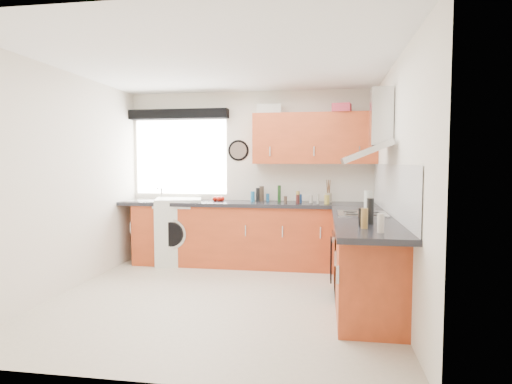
% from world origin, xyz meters
% --- Properties ---
extents(ground_plane, '(3.60, 3.60, 0.00)m').
position_xyz_m(ground_plane, '(0.00, 0.00, 0.00)').
color(ground_plane, beige).
extents(ceiling, '(3.60, 3.60, 0.02)m').
position_xyz_m(ceiling, '(0.00, 0.00, 2.50)').
color(ceiling, white).
rests_on(ceiling, wall_back).
extents(wall_back, '(3.60, 0.02, 2.50)m').
position_xyz_m(wall_back, '(0.00, 1.80, 1.25)').
color(wall_back, silver).
rests_on(wall_back, ground_plane).
extents(wall_front, '(3.60, 0.02, 2.50)m').
position_xyz_m(wall_front, '(0.00, -1.80, 1.25)').
color(wall_front, silver).
rests_on(wall_front, ground_plane).
extents(wall_left, '(0.02, 3.60, 2.50)m').
position_xyz_m(wall_left, '(-1.80, 0.00, 1.25)').
color(wall_left, silver).
rests_on(wall_left, ground_plane).
extents(wall_right, '(0.02, 3.60, 2.50)m').
position_xyz_m(wall_right, '(1.80, 0.00, 1.25)').
color(wall_right, silver).
rests_on(wall_right, ground_plane).
extents(window, '(1.40, 0.02, 1.10)m').
position_xyz_m(window, '(-1.05, 1.79, 1.55)').
color(window, beige).
rests_on(window, wall_back).
extents(window_blind, '(1.50, 0.18, 0.14)m').
position_xyz_m(window_blind, '(-1.05, 1.70, 2.18)').
color(window_blind, black).
rests_on(window_blind, wall_back).
extents(splashback, '(0.01, 3.00, 0.54)m').
position_xyz_m(splashback, '(1.79, 0.30, 1.18)').
color(splashback, white).
rests_on(splashback, wall_right).
extents(base_cab_back, '(3.00, 0.58, 0.86)m').
position_xyz_m(base_cab_back, '(-0.10, 1.51, 0.43)').
color(base_cab_back, '#9C3818').
rests_on(base_cab_back, ground_plane).
extents(base_cab_corner, '(0.60, 0.60, 0.86)m').
position_xyz_m(base_cab_corner, '(1.50, 1.50, 0.43)').
color(base_cab_corner, '#9C3818').
rests_on(base_cab_corner, ground_plane).
extents(base_cab_right, '(0.58, 2.10, 0.86)m').
position_xyz_m(base_cab_right, '(1.51, 0.15, 0.43)').
color(base_cab_right, '#9C3818').
rests_on(base_cab_right, ground_plane).
extents(worktop_back, '(3.60, 0.62, 0.05)m').
position_xyz_m(worktop_back, '(0.00, 1.50, 0.89)').
color(worktop_back, black).
rests_on(worktop_back, base_cab_back).
extents(worktop_right, '(0.62, 2.42, 0.05)m').
position_xyz_m(worktop_right, '(1.50, 0.00, 0.89)').
color(worktop_right, black).
rests_on(worktop_right, base_cab_right).
extents(sink, '(0.84, 0.46, 0.10)m').
position_xyz_m(sink, '(-1.33, 1.50, 0.95)').
color(sink, '#B3B3B3').
rests_on(sink, worktop_back).
extents(oven, '(0.56, 0.58, 0.85)m').
position_xyz_m(oven, '(1.50, 0.30, 0.42)').
color(oven, black).
rests_on(oven, ground_plane).
extents(hob_plate, '(0.52, 0.52, 0.01)m').
position_xyz_m(hob_plate, '(1.50, 0.30, 0.92)').
color(hob_plate, '#B3B3B3').
rests_on(hob_plate, worktop_right).
extents(extractor_hood, '(0.52, 0.78, 0.66)m').
position_xyz_m(extractor_hood, '(1.60, 0.30, 1.77)').
color(extractor_hood, '#B3B3B3').
rests_on(extractor_hood, wall_right).
extents(upper_cabinets, '(1.70, 0.35, 0.70)m').
position_xyz_m(upper_cabinets, '(0.95, 1.62, 1.80)').
color(upper_cabinets, '#9C3818').
rests_on(upper_cabinets, wall_back).
extents(washing_machine, '(0.80, 0.78, 0.95)m').
position_xyz_m(washing_machine, '(-1.00, 1.52, 0.47)').
color(washing_machine, beige).
rests_on(washing_machine, ground_plane).
extents(wall_clock, '(0.31, 0.04, 0.31)m').
position_xyz_m(wall_clock, '(-0.16, 1.78, 1.64)').
color(wall_clock, black).
rests_on(wall_clock, wall_back).
extents(casserole, '(0.36, 0.27, 0.14)m').
position_xyz_m(casserole, '(0.30, 1.72, 2.22)').
color(casserole, beige).
rests_on(casserole, upper_cabinets).
extents(storage_box, '(0.27, 0.24, 0.11)m').
position_xyz_m(storage_box, '(1.31, 1.52, 2.21)').
color(storage_box, '#A02937').
rests_on(storage_box, upper_cabinets).
extents(utensil_pot, '(0.11, 0.11, 0.13)m').
position_xyz_m(utensil_pot, '(1.15, 1.66, 0.98)').
color(utensil_pot, tan).
rests_on(utensil_pot, worktop_back).
extents(kitchen_roll, '(0.11, 0.11, 0.22)m').
position_xyz_m(kitchen_roll, '(1.62, 0.90, 1.02)').
color(kitchen_roll, beige).
rests_on(kitchen_roll, worktop_right).
extents(tomato_cluster, '(0.17, 0.17, 0.07)m').
position_xyz_m(tomato_cluster, '(-0.42, 1.59, 0.94)').
color(tomato_cluster, '#A71408').
rests_on(tomato_cluster, worktop_back).
extents(jar_0, '(0.04, 0.04, 0.13)m').
position_xyz_m(jar_0, '(1.01, 1.41, 0.98)').
color(jar_0, gray).
rests_on(jar_0, worktop_back).
extents(jar_1, '(0.05, 0.05, 0.17)m').
position_xyz_m(jar_1, '(0.73, 1.46, 0.99)').
color(jar_1, olive).
rests_on(jar_1, worktop_back).
extents(jar_2, '(0.05, 0.05, 0.11)m').
position_xyz_m(jar_2, '(0.29, 1.68, 0.97)').
color(jar_2, '#1C5687').
rests_on(jar_2, worktop_back).
extents(jar_3, '(0.07, 0.07, 0.12)m').
position_xyz_m(jar_3, '(1.13, 1.40, 0.97)').
color(jar_3, olive).
rests_on(jar_3, worktop_back).
extents(jar_4, '(0.04, 0.04, 0.10)m').
position_xyz_m(jar_4, '(0.57, 1.41, 0.96)').
color(jar_4, '#3D2C22').
rests_on(jar_4, worktop_back).
extents(jar_5, '(0.05, 0.05, 0.12)m').
position_xyz_m(jar_5, '(0.73, 1.42, 0.97)').
color(jar_5, '#411817').
rests_on(jar_5, worktop_back).
extents(jar_6, '(0.07, 0.07, 0.19)m').
position_xyz_m(jar_6, '(0.15, 1.66, 1.01)').
color(jar_6, black).
rests_on(jar_6, worktop_back).
extents(jar_7, '(0.05, 0.05, 0.12)m').
position_xyz_m(jar_7, '(0.77, 1.49, 0.97)').
color(jar_7, navy).
rests_on(jar_7, worktop_back).
extents(jar_8, '(0.05, 0.05, 0.11)m').
position_xyz_m(jar_8, '(0.91, 1.51, 0.96)').
color(jar_8, '#9F9787').
rests_on(jar_8, worktop_back).
extents(jar_9, '(0.07, 0.07, 0.22)m').
position_xyz_m(jar_9, '(0.20, 1.65, 1.02)').
color(jar_9, '#36291E').
rests_on(jar_9, worktop_back).
extents(jar_10, '(0.05, 0.05, 0.23)m').
position_xyz_m(jar_10, '(0.46, 1.64, 1.03)').
color(jar_10, '#163A14').
rests_on(jar_10, worktop_back).
extents(jar_11, '(0.06, 0.06, 0.15)m').
position_xyz_m(jar_11, '(0.09, 1.56, 0.98)').
color(jar_11, '#1B5C83').
rests_on(jar_11, worktop_back).
extents(bottle_0, '(0.07, 0.07, 0.24)m').
position_xyz_m(bottle_0, '(1.51, -0.44, 1.03)').
color(bottle_0, black).
rests_on(bottle_0, worktop_right).
extents(bottle_1, '(0.05, 0.05, 0.15)m').
position_xyz_m(bottle_1, '(1.54, -0.92, 0.99)').
color(bottle_1, '#B7A89C').
rests_on(bottle_1, worktop_right).
extents(bottle_2, '(0.06, 0.06, 0.17)m').
position_xyz_m(bottle_2, '(1.43, -0.72, 1.00)').
color(bottle_2, olive).
rests_on(bottle_2, worktop_right).
extents(bottle_3, '(0.06, 0.06, 0.16)m').
position_xyz_m(bottle_3, '(1.42, -0.60, 0.99)').
color(bottle_3, black).
rests_on(bottle_3, worktop_right).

